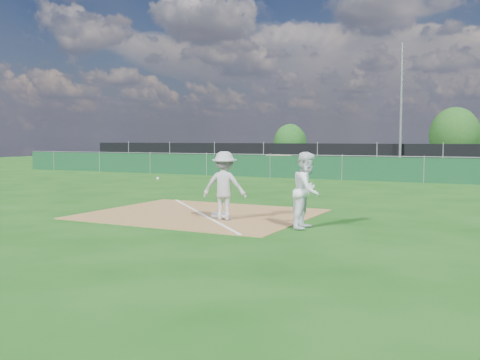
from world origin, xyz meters
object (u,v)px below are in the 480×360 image
play_at_first (224,186)px  car_right (456,160)px  first_base (219,215)px  runner (307,190)px  light_pole (401,108)px  tree_mid (455,136)px  car_mid (356,157)px  car_left (329,157)px  tree_left (290,143)px

play_at_first → car_right: size_ratio=0.56×
first_base → runner: runner is taller
light_pole → runner: 22.91m
tree_mid → car_right: bearing=-83.8°
light_pole → car_mid: size_ratio=1.64×
car_left → tree_left: 6.77m
car_left → car_right: 9.11m
light_pole → play_at_first: 22.62m
car_mid → tree_mid: 9.05m
tree_mid → car_left: bearing=-144.5°
car_left → car_mid: car_mid is taller
runner → tree_mid: tree_mid is taller
first_base → car_left: bearing=101.2°
first_base → car_left: size_ratio=0.09×
car_mid → tree_mid: tree_mid is taller
runner → light_pole: bearing=3.3°
first_base → car_left: 27.37m
first_base → car_mid: (-3.10, 26.33, 0.75)m
light_pole → play_at_first: bearing=-91.0°
light_pole → first_base: size_ratio=21.28×
tree_mid → tree_left: bearing=-173.8°
car_mid → car_right: (6.86, -0.22, -0.12)m
car_mid → tree_left: (-7.17, 5.02, 0.94)m
car_right → tree_mid: size_ratio=1.03×
car_left → tree_left: (-4.95, 4.51, 1.00)m
light_pole → tree_mid: size_ratio=1.74×
light_pole → tree_mid: (2.22, 10.90, -1.63)m
light_pole → car_mid: (-3.91, 4.43, -3.19)m
light_pole → runner: (1.92, -22.61, -3.10)m
light_pole → play_at_first: (-0.38, -22.40, -3.10)m
light_pole → tree_mid: bearing=78.5°
car_left → car_right: car_left is taller
car_left → tree_left: size_ratio=1.28×
car_right → tree_left: size_ratio=1.38×
runner → car_right: size_ratio=0.38×
car_right → tree_mid: (-0.73, 6.68, 1.68)m
car_mid → tree_mid: bearing=-57.7°
runner → car_mid: size_ratio=0.37×
car_left → car_mid: 2.28m
runner → tree_left: size_ratio=0.52×
light_pole → tree_mid: light_pole is taller
runner → car_left: size_ratio=0.41×
light_pole → car_right: bearing=55.0°
first_base → runner: (2.73, -0.71, 0.84)m
light_pole → car_left: light_pole is taller
first_base → tree_mid: tree_mid is taller
play_at_first → runner: size_ratio=1.47×
first_base → car_right: size_ratio=0.08×
tree_mid → light_pole: bearing=-101.5°
car_right → car_left: bearing=67.0°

